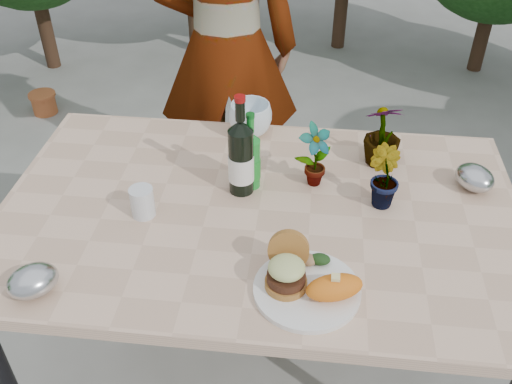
# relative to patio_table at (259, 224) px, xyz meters

# --- Properties ---
(ground) EXTENTS (80.00, 80.00, 0.00)m
(ground) POSITION_rel_patio_table_xyz_m (0.00, 0.00, -0.69)
(ground) COLOR slate
(ground) RESTS_ON ground
(patio_table) EXTENTS (1.60, 1.00, 0.75)m
(patio_table) POSITION_rel_patio_table_xyz_m (0.00, 0.00, 0.00)
(patio_table) COLOR #D9B191
(patio_table) RESTS_ON ground
(dinner_plate) EXTENTS (0.28, 0.28, 0.01)m
(dinner_plate) POSITION_rel_patio_table_xyz_m (0.16, -0.32, 0.06)
(dinner_plate) COLOR white
(dinner_plate) RESTS_ON patio_table
(burger_stack) EXTENTS (0.11, 0.16, 0.11)m
(burger_stack) POSITION_rel_patio_table_xyz_m (0.10, -0.30, 0.12)
(burger_stack) COLOR #B7722D
(burger_stack) RESTS_ON dinner_plate
(sweet_potato) EXTENTS (0.17, 0.12, 0.06)m
(sweet_potato) POSITION_rel_patio_table_xyz_m (0.23, -0.34, 0.10)
(sweet_potato) COLOR orange
(sweet_potato) RESTS_ON dinner_plate
(grilled_veg) EXTENTS (0.08, 0.05, 0.03)m
(grilled_veg) POSITION_rel_patio_table_xyz_m (0.18, -0.23, 0.09)
(grilled_veg) COLOR olive
(grilled_veg) RESTS_ON dinner_plate
(wine_bottle) EXTENTS (0.08, 0.08, 0.34)m
(wine_bottle) POSITION_rel_patio_table_xyz_m (-0.07, 0.09, 0.18)
(wine_bottle) COLOR black
(wine_bottle) RESTS_ON patio_table
(sparkling_water) EXTENTS (0.06, 0.06, 0.26)m
(sparkling_water) POSITION_rel_patio_table_xyz_m (-0.04, 0.12, 0.15)
(sparkling_water) COLOR #198A29
(sparkling_water) RESTS_ON patio_table
(plastic_cup) EXTENTS (0.07, 0.07, 0.09)m
(plastic_cup) POSITION_rel_patio_table_xyz_m (-0.34, -0.06, 0.10)
(plastic_cup) COLOR silver
(plastic_cup) RESTS_ON patio_table
(seedling_left) EXTENTS (0.14, 0.13, 0.22)m
(seedling_left) POSITION_rel_patio_table_xyz_m (0.16, 0.15, 0.17)
(seedling_left) COLOR #20561D
(seedling_left) RESTS_ON patio_table
(seedling_mid) EXTENTS (0.13, 0.14, 0.20)m
(seedling_mid) POSITION_rel_patio_table_xyz_m (0.37, 0.08, 0.16)
(seedling_mid) COLOR #29591E
(seedling_mid) RESTS_ON patio_table
(seedling_right) EXTENTS (0.15, 0.15, 0.22)m
(seedling_right) POSITION_rel_patio_table_xyz_m (0.38, 0.30, 0.17)
(seedling_right) COLOR #24511C
(seedling_right) RESTS_ON patio_table
(blue_bowl) EXTENTS (0.16, 0.16, 0.12)m
(blue_bowl) POSITION_rel_patio_table_xyz_m (-0.08, 0.43, 0.12)
(blue_bowl) COLOR white
(blue_bowl) RESTS_ON patio_table
(foil_packet_left) EXTENTS (0.17, 0.17, 0.08)m
(foil_packet_left) POSITION_rel_patio_table_xyz_m (-0.54, -0.40, 0.10)
(foil_packet_left) COLOR #AFB2B6
(foil_packet_left) RESTS_ON patio_table
(foil_packet_right) EXTENTS (0.16, 0.17, 0.08)m
(foil_packet_right) POSITION_rel_patio_table_xyz_m (0.67, 0.19, 0.10)
(foil_packet_right) COLOR #ACAFB3
(foil_packet_right) RESTS_ON patio_table
(person) EXTENTS (0.68, 0.51, 1.72)m
(person) POSITION_rel_patio_table_xyz_m (-0.24, 0.91, 0.17)
(person) COLOR #A87754
(person) RESTS_ON ground
(terracotta_pot) EXTENTS (0.17, 0.17, 0.14)m
(terracotta_pot) POSITION_rel_patio_table_xyz_m (-1.58, 1.73, -0.62)
(terracotta_pot) COLOR #BF5E31
(terracotta_pot) RESTS_ON ground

